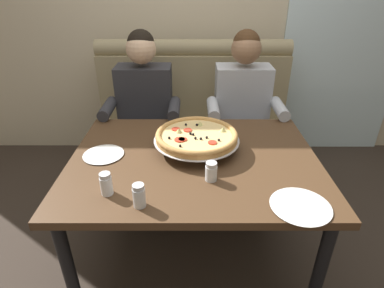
% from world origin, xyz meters
% --- Properties ---
extents(ground_plane, '(16.00, 16.00, 0.00)m').
position_xyz_m(ground_plane, '(0.00, 0.00, 0.00)').
color(ground_plane, '#382D26').
extents(back_wall_with_window, '(6.00, 0.12, 2.80)m').
position_xyz_m(back_wall_with_window, '(0.00, 1.54, 1.40)').
color(back_wall_with_window, beige).
rests_on(back_wall_with_window, ground_plane).
extents(window_panel, '(1.10, 0.02, 2.80)m').
position_xyz_m(window_panel, '(1.36, 1.46, 1.40)').
color(window_panel, white).
rests_on(window_panel, ground_plane).
extents(booth_bench, '(1.62, 0.78, 1.13)m').
position_xyz_m(booth_bench, '(0.00, 0.97, 0.40)').
color(booth_bench, '#998966').
rests_on(booth_bench, ground_plane).
extents(dining_table, '(1.31, 1.00, 0.74)m').
position_xyz_m(dining_table, '(0.00, 0.00, 0.66)').
color(dining_table, '#4C331E').
rests_on(dining_table, ground_plane).
extents(diner_left, '(0.54, 0.64, 1.27)m').
position_xyz_m(diner_left, '(-0.36, 0.70, 0.71)').
color(diner_left, '#2D3342').
rests_on(diner_left, ground_plane).
extents(diner_right, '(0.54, 0.64, 1.27)m').
position_xyz_m(diner_right, '(0.36, 0.70, 0.71)').
color(diner_right, '#2D3342').
rests_on(diner_right, ground_plane).
extents(pizza, '(0.47, 0.47, 0.11)m').
position_xyz_m(pizza, '(0.01, 0.10, 0.82)').
color(pizza, silver).
rests_on(pizza, dining_table).
extents(shaker_parmesan, '(0.05, 0.05, 0.11)m').
position_xyz_m(shaker_parmesan, '(-0.23, -0.39, 0.79)').
color(shaker_parmesan, white).
rests_on(shaker_parmesan, dining_table).
extents(shaker_oregano, '(0.05, 0.05, 0.11)m').
position_xyz_m(shaker_oregano, '(-0.39, -0.31, 0.79)').
color(shaker_oregano, white).
rests_on(shaker_oregano, dining_table).
extents(shaker_pepper_flakes, '(0.06, 0.06, 0.10)m').
position_xyz_m(shaker_pepper_flakes, '(0.08, -0.20, 0.78)').
color(shaker_pepper_flakes, white).
rests_on(shaker_pepper_flakes, dining_table).
extents(plate_near_left, '(0.22, 0.22, 0.02)m').
position_xyz_m(plate_near_left, '(-0.49, 0.03, 0.75)').
color(plate_near_left, white).
rests_on(plate_near_left, dining_table).
extents(plate_near_right, '(0.26, 0.26, 0.02)m').
position_xyz_m(plate_near_right, '(0.44, -0.40, 0.75)').
color(plate_near_right, white).
rests_on(plate_near_right, dining_table).
extents(patio_chair, '(0.40, 0.40, 0.86)m').
position_xyz_m(patio_chair, '(1.61, 2.27, 0.52)').
color(patio_chair, black).
rests_on(patio_chair, ground_plane).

